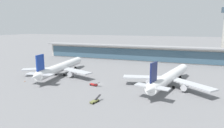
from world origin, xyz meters
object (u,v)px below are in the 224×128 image
at_px(airliner_left_stand, 61,67).
at_px(airliner_centre_stand, 169,77).
at_px(safety_cone_alpha, 25,81).
at_px(service_truck_near_nose_red, 81,71).
at_px(service_truck_mid_apron_olive, 95,101).
at_px(service_truck_under_wing_red, 94,84).

bearing_deg(airliner_left_stand, airliner_centre_stand, -2.10).
bearing_deg(airliner_left_stand, safety_cone_alpha, -117.57).
relative_size(airliner_centre_stand, service_truck_near_nose_red, 7.63).
bearing_deg(service_truck_mid_apron_olive, service_truck_under_wing_red, 115.79).
bearing_deg(service_truck_near_nose_red, safety_cone_alpha, -126.52).
bearing_deg(service_truck_near_nose_red, service_truck_mid_apron_olive, -54.99).
height_order(service_truck_near_nose_red, service_truck_mid_apron_olive, service_truck_near_nose_red).
bearing_deg(airliner_left_stand, service_truck_near_nose_red, 36.93).
relative_size(airliner_left_stand, airliner_centre_stand, 1.01).
height_order(service_truck_mid_apron_olive, safety_cone_alpha, service_truck_mid_apron_olive).
distance_m(airliner_left_stand, safety_cone_alpha, 25.57).
xyz_separation_m(service_truck_mid_apron_olive, safety_cone_alpha, (-55.42, 16.59, -0.49)).
height_order(airliner_centre_stand, safety_cone_alpha, airliner_centre_stand).
xyz_separation_m(service_truck_near_nose_red, service_truck_under_wing_red, (21.62, -23.61, -0.90)).
xyz_separation_m(airliner_left_stand, service_truck_near_nose_red, (10.93, 8.21, -3.91)).
height_order(service_truck_near_nose_red, safety_cone_alpha, service_truck_near_nose_red).
xyz_separation_m(airliner_centre_stand, service_truck_under_wing_red, (-40.94, -12.70, -4.81)).
bearing_deg(safety_cone_alpha, airliner_centre_stand, 12.89).
height_order(service_truck_near_nose_red, service_truck_under_wing_red, service_truck_near_nose_red).
xyz_separation_m(airliner_centre_stand, safety_cone_alpha, (-85.07, -19.48, -5.30)).
distance_m(service_truck_near_nose_red, safety_cone_alpha, 37.84).
bearing_deg(airliner_left_stand, service_truck_mid_apron_olive, -41.49).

